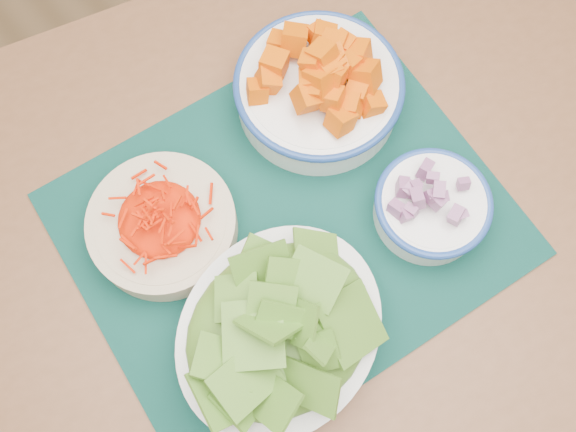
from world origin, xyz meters
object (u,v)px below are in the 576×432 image
at_px(placemat, 288,224).
at_px(carrot_bowl, 161,223).
at_px(onion_bowl, 433,204).
at_px(lettuce_bowl, 279,329).
at_px(squash_bowl, 319,85).
at_px(table, 313,238).

xyz_separation_m(placemat, carrot_bowl, (-0.13, 0.09, 0.04)).
bearing_deg(placemat, onion_bowl, -28.65).
height_order(placemat, lettuce_bowl, lettuce_bowl).
distance_m(lettuce_bowl, onion_bowl, 0.25).
bearing_deg(carrot_bowl, squash_bowl, 4.11).
bearing_deg(squash_bowl, placemat, -142.16).
relative_size(lettuce_bowl, onion_bowl, 1.90).
height_order(lettuce_bowl, onion_bowl, lettuce_bowl).
bearing_deg(squash_bowl, table, -130.70).
distance_m(placemat, carrot_bowl, 0.17).
height_order(placemat, carrot_bowl, carrot_bowl).
bearing_deg(onion_bowl, placemat, 144.84).
bearing_deg(lettuce_bowl, squash_bowl, 26.32).
distance_m(table, carrot_bowl, 0.24).
height_order(carrot_bowl, lettuce_bowl, lettuce_bowl).
height_order(table, carrot_bowl, carrot_bowl).
relative_size(carrot_bowl, onion_bowl, 1.17).
relative_size(placemat, squash_bowl, 2.09).
bearing_deg(lettuce_bowl, placemat, 31.35).
relative_size(carrot_bowl, squash_bowl, 0.75).
bearing_deg(table, onion_bowl, -22.92).
xyz_separation_m(squash_bowl, lettuce_bowl, (-0.25, -0.22, 0.01)).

